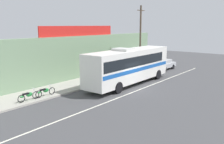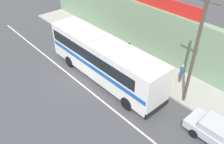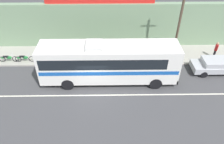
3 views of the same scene
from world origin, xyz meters
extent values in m
plane|color=#444447|center=(0.00, 0.00, 0.00)|extent=(70.00, 70.00, 0.00)
cube|color=#A8A399|center=(0.00, 5.20, 0.07)|extent=(30.00, 3.60, 0.14)
cube|color=gray|center=(0.00, 7.35, 2.40)|extent=(30.00, 0.70, 4.80)
cube|color=red|center=(0.50, 7.35, 5.35)|extent=(10.94, 0.12, 1.10)
cube|color=silver|center=(0.00, -0.80, 0.00)|extent=(30.00, 0.14, 0.01)
cube|color=white|center=(1.36, 1.20, 1.99)|extent=(11.70, 2.50, 3.10)
cube|color=black|center=(0.89, 1.20, 2.54)|extent=(10.30, 2.52, 0.96)
cube|color=#1956B2|center=(1.36, 1.20, 1.69)|extent=(11.47, 2.51, 0.36)
cube|color=black|center=(7.18, 1.20, 2.44)|extent=(0.04, 2.25, 1.40)
cube|color=black|center=(7.17, 1.20, 0.62)|extent=(0.12, 2.50, 0.36)
cube|color=silver|center=(0.18, 1.20, 3.66)|extent=(1.40, 1.75, 0.24)
cylinder|color=black|center=(5.33, 2.36, 0.52)|extent=(1.04, 0.32, 1.04)
cylinder|color=black|center=(5.33, 0.04, 0.52)|extent=(1.04, 0.32, 1.04)
cylinder|color=black|center=(-2.16, 2.36, 0.52)|extent=(1.04, 0.32, 1.04)
cylinder|color=black|center=(-2.16, 0.04, 0.52)|extent=(1.04, 0.32, 1.04)
cube|color=#B7BABF|center=(11.26, 2.29, 0.61)|extent=(4.25, 1.79, 0.56)
cube|color=#B7BABF|center=(11.16, 2.29, 1.13)|extent=(2.21, 1.61, 0.48)
cube|color=black|center=(11.99, 2.29, 1.09)|extent=(0.21, 1.51, 0.34)
cylinder|color=black|center=(12.50, 3.13, 0.31)|extent=(0.62, 0.20, 0.62)
cylinder|color=black|center=(12.50, 1.44, 0.31)|extent=(0.62, 0.20, 0.62)
cylinder|color=black|center=(10.03, 3.13, 0.31)|extent=(0.62, 0.20, 0.62)
cylinder|color=black|center=(10.03, 1.44, 0.31)|extent=(0.62, 0.20, 0.62)
cylinder|color=brown|center=(7.64, 3.84, 4.25)|extent=(0.22, 0.22, 8.23)
cylinder|color=brown|center=(7.64, 3.84, 7.77)|extent=(1.60, 0.10, 0.10)
torus|color=black|center=(-7.93, 4.02, 0.45)|extent=(0.62, 0.06, 0.62)
torus|color=black|center=(-9.23, 4.02, 0.45)|extent=(0.62, 0.06, 0.62)
cylinder|color=silver|center=(-8.01, 4.02, 0.75)|extent=(0.34, 0.04, 0.65)
cylinder|color=silver|center=(-8.11, 4.02, 1.07)|extent=(0.03, 0.56, 0.03)
ellipsoid|color=#237F38|center=(-8.51, 4.02, 0.63)|extent=(0.56, 0.22, 0.34)
cube|color=black|center=(-8.81, 4.02, 0.75)|extent=(0.52, 0.20, 0.10)
ellipsoid|color=#237F38|center=(-9.17, 4.02, 0.59)|extent=(0.36, 0.14, 0.16)
torus|color=black|center=(-6.31, 4.02, 0.45)|extent=(0.62, 0.06, 0.62)
torus|color=black|center=(-7.65, 4.02, 0.45)|extent=(0.62, 0.06, 0.62)
cylinder|color=silver|center=(-6.39, 4.02, 0.75)|extent=(0.34, 0.04, 0.65)
cylinder|color=silver|center=(-6.49, 4.02, 1.07)|extent=(0.03, 0.56, 0.03)
ellipsoid|color=#237F38|center=(-6.91, 4.02, 0.63)|extent=(0.56, 0.22, 0.34)
cube|color=black|center=(-7.22, 4.02, 0.75)|extent=(0.52, 0.20, 0.10)
ellipsoid|color=#237F38|center=(-7.59, 4.02, 0.59)|extent=(0.36, 0.14, 0.16)
cylinder|color=brown|center=(6.10, 5.64, 0.54)|extent=(0.13, 0.13, 0.80)
cylinder|color=brown|center=(6.10, 5.46, 0.54)|extent=(0.13, 0.13, 0.80)
cylinder|color=#23519E|center=(6.10, 5.55, 1.24)|extent=(0.30, 0.30, 0.60)
sphere|color=tan|center=(6.10, 5.55, 1.68)|extent=(0.22, 0.22, 0.22)
cylinder|color=#23519E|center=(6.10, 5.75, 1.27)|extent=(0.08, 0.08, 0.55)
cylinder|color=#23519E|center=(6.10, 5.35, 1.27)|extent=(0.08, 0.08, 0.55)
cylinder|color=black|center=(12.09, 4.58, 0.57)|extent=(0.13, 0.13, 0.85)
cylinder|color=black|center=(12.09, 4.40, 0.57)|extent=(0.13, 0.13, 0.85)
cylinder|color=red|center=(12.09, 4.49, 1.31)|extent=(0.30, 0.30, 0.64)
sphere|color=tan|center=(12.09, 4.49, 1.78)|extent=(0.23, 0.23, 0.23)
cylinder|color=red|center=(12.09, 4.69, 1.35)|extent=(0.08, 0.08, 0.59)
cylinder|color=red|center=(12.09, 4.29, 1.35)|extent=(0.08, 0.08, 0.59)
cylinder|color=brown|center=(0.27, 5.33, 0.54)|extent=(0.13, 0.13, 0.80)
cylinder|color=brown|center=(0.27, 5.15, 0.54)|extent=(0.13, 0.13, 0.80)
cylinder|color=#2D7A4C|center=(0.27, 5.24, 1.24)|extent=(0.30, 0.30, 0.60)
sphere|color=tan|center=(0.27, 5.24, 1.67)|extent=(0.22, 0.22, 0.22)
cylinder|color=#2D7A4C|center=(0.27, 5.44, 1.27)|extent=(0.08, 0.08, 0.55)
cylinder|color=#2D7A4C|center=(0.27, 5.04, 1.27)|extent=(0.08, 0.08, 0.55)
camera|label=1|loc=(-19.29, -12.63, 6.00)|focal=39.67mm
camera|label=2|loc=(13.92, -9.07, 12.31)|focal=37.56mm
camera|label=3|loc=(1.40, -14.06, 12.70)|focal=35.07mm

